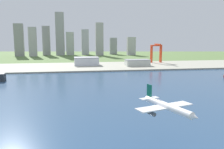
{
  "coord_description": "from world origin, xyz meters",
  "views": [
    {
      "loc": [
        -26.18,
        24.16,
        57.42
      ],
      "look_at": [
        3.91,
        202.42,
        29.36
      ],
      "focal_mm": 38.1,
      "sensor_mm": 36.0,
      "label": 1
    }
  ],
  "objects_px": {
    "warehouse_annex": "(137,63)",
    "airplane_landing": "(167,107)",
    "warehouse_main": "(86,61)",
    "port_crane_red": "(156,49)"
  },
  "relations": [
    {
      "from": "warehouse_main",
      "to": "port_crane_red",
      "type": "bearing_deg",
      "value": 7.99
    },
    {
      "from": "airplane_landing",
      "to": "warehouse_annex",
      "type": "height_order",
      "value": "airplane_landing"
    },
    {
      "from": "airplane_landing",
      "to": "warehouse_main",
      "type": "height_order",
      "value": "airplane_landing"
    },
    {
      "from": "port_crane_red",
      "to": "warehouse_main",
      "type": "height_order",
      "value": "port_crane_red"
    },
    {
      "from": "warehouse_main",
      "to": "warehouse_annex",
      "type": "distance_m",
      "value": 103.04
    },
    {
      "from": "airplane_landing",
      "to": "warehouse_main",
      "type": "bearing_deg",
      "value": 92.74
    },
    {
      "from": "airplane_landing",
      "to": "port_crane_red",
      "type": "height_order",
      "value": "port_crane_red"
    },
    {
      "from": "warehouse_main",
      "to": "warehouse_annex",
      "type": "relative_size",
      "value": 1.04
    },
    {
      "from": "warehouse_annex",
      "to": "airplane_landing",
      "type": "bearing_deg",
      "value": -103.23
    },
    {
      "from": "port_crane_red",
      "to": "warehouse_main",
      "type": "relative_size",
      "value": 0.85
    }
  ]
}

